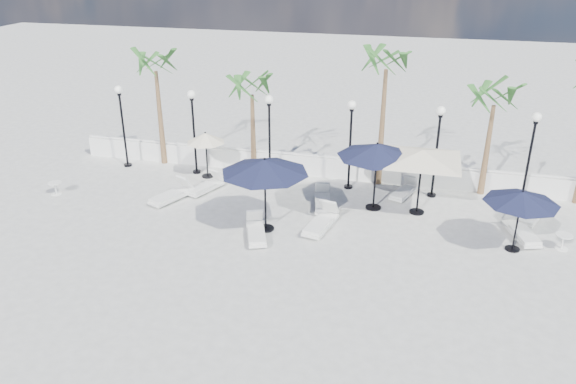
% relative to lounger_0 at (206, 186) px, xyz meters
% --- Properties ---
extents(ground, '(100.00, 100.00, 0.00)m').
position_rel_lounger_0_xyz_m(ground, '(5.81, -4.65, -0.23)').
color(ground, '#989893').
rests_on(ground, ground).
extents(balustrade, '(26.00, 0.30, 1.01)m').
position_rel_lounger_0_xyz_m(balustrade, '(5.81, 2.85, 0.24)').
color(balustrade, silver).
rests_on(balustrade, ground).
extents(lamppost_0, '(0.36, 0.36, 3.84)m').
position_rel_lounger_0_xyz_m(lamppost_0, '(-4.69, 1.85, 2.26)').
color(lamppost_0, black).
rests_on(lamppost_0, ground).
extents(lamppost_1, '(0.36, 0.36, 3.84)m').
position_rel_lounger_0_xyz_m(lamppost_1, '(-1.19, 1.85, 2.26)').
color(lamppost_1, black).
rests_on(lamppost_1, ground).
extents(lamppost_2, '(0.36, 0.36, 3.84)m').
position_rel_lounger_0_xyz_m(lamppost_2, '(2.31, 1.85, 2.26)').
color(lamppost_2, black).
rests_on(lamppost_2, ground).
extents(lamppost_3, '(0.36, 0.36, 3.84)m').
position_rel_lounger_0_xyz_m(lamppost_3, '(5.81, 1.85, 2.26)').
color(lamppost_3, black).
rests_on(lamppost_3, ground).
extents(lamppost_4, '(0.36, 0.36, 3.84)m').
position_rel_lounger_0_xyz_m(lamppost_4, '(9.31, 1.85, 2.26)').
color(lamppost_4, black).
rests_on(lamppost_4, ground).
extents(lamppost_5, '(0.36, 0.36, 3.84)m').
position_rel_lounger_0_xyz_m(lamppost_5, '(12.81, 1.85, 2.26)').
color(lamppost_5, black).
rests_on(lamppost_5, ground).
extents(palm_0, '(2.60, 2.60, 5.50)m').
position_rel_lounger_0_xyz_m(palm_0, '(-3.19, 2.65, 4.30)').
color(palm_0, brown).
rests_on(palm_0, ground).
extents(palm_1, '(2.60, 2.60, 4.70)m').
position_rel_lounger_0_xyz_m(palm_1, '(1.31, 2.65, 3.52)').
color(palm_1, brown).
rests_on(palm_1, ground).
extents(palm_2, '(2.60, 2.60, 6.10)m').
position_rel_lounger_0_xyz_m(palm_2, '(7.01, 2.65, 4.88)').
color(palm_2, brown).
rests_on(palm_2, ground).
extents(palm_3, '(2.60, 2.60, 4.90)m').
position_rel_lounger_0_xyz_m(palm_3, '(11.31, 2.65, 3.72)').
color(palm_3, brown).
rests_on(palm_3, ground).
extents(lounger_0, '(1.21, 1.94, 0.69)m').
position_rel_lounger_0_xyz_m(lounger_0, '(0.00, 0.00, 0.00)').
color(lounger_0, white).
rests_on(lounger_0, ground).
extents(lounger_1, '(1.26, 2.02, 0.72)m').
position_rel_lounger_0_xyz_m(lounger_1, '(3.28, -3.39, 0.01)').
color(lounger_1, white).
rests_on(lounger_1, ground).
extents(lounger_2, '(1.35, 2.09, 0.75)m').
position_rel_lounger_0_xyz_m(lounger_2, '(-1.01, -1.21, 0.02)').
color(lounger_2, white).
rests_on(lounger_2, ground).
extents(lounger_3, '(1.01, 2.01, 0.72)m').
position_rel_lounger_0_xyz_m(lounger_3, '(5.10, -0.29, 0.01)').
color(lounger_3, white).
rests_on(lounger_3, ground).
extents(lounger_4, '(1.07, 2.17, 0.78)m').
position_rel_lounger_0_xyz_m(lounger_4, '(5.40, -2.15, 0.03)').
color(lounger_4, white).
rests_on(lounger_4, ground).
extents(lounger_5, '(1.24, 2.13, 0.76)m').
position_rel_lounger_0_xyz_m(lounger_5, '(12.46, -1.05, 0.02)').
color(lounger_5, white).
rests_on(lounger_5, ground).
extents(lounger_6, '(1.11, 1.85, 0.66)m').
position_rel_lounger_0_xyz_m(lounger_6, '(8.17, 1.57, -0.01)').
color(lounger_6, white).
rests_on(lounger_6, ground).
extents(lounger_7, '(1.21, 1.84, 0.66)m').
position_rel_lounger_0_xyz_m(lounger_7, '(13.01, 0.46, -0.01)').
color(lounger_7, white).
rests_on(lounger_7, ground).
extents(side_table_0, '(0.55, 0.55, 0.53)m').
position_rel_lounger_0_xyz_m(side_table_0, '(-5.98, -1.84, 0.09)').
color(side_table_0, white).
rests_on(side_table_0, ground).
extents(side_table_1, '(0.55, 0.55, 0.53)m').
position_rel_lounger_0_xyz_m(side_table_1, '(2.83, 1.55, 0.09)').
color(side_table_1, white).
rests_on(side_table_1, ground).
extents(side_table_2, '(0.57, 0.57, 0.55)m').
position_rel_lounger_0_xyz_m(side_table_2, '(13.75, -1.58, 0.10)').
color(side_table_2, white).
rests_on(side_table_2, ground).
extents(parasol_navy_left, '(3.18, 3.18, 2.81)m').
position_rel_lounger_0_xyz_m(parasol_navy_left, '(3.44, -2.69, 2.24)').
color(parasol_navy_left, black).
rests_on(parasol_navy_left, ground).
extents(parasol_navy_mid, '(3.09, 3.09, 2.77)m').
position_rel_lounger_0_xyz_m(parasol_navy_mid, '(7.08, 0.08, 2.20)').
color(parasol_navy_mid, black).
rests_on(parasol_navy_mid, ground).
extents(parasol_navy_right, '(2.50, 2.50, 2.24)m').
position_rel_lounger_0_xyz_m(parasol_navy_right, '(12.10, -2.04, 1.73)').
color(parasol_navy_right, black).
rests_on(parasol_navy_right, ground).
extents(parasol_cream_sq_a, '(5.68, 5.68, 2.79)m').
position_rel_lounger_0_xyz_m(parasol_cream_sq_a, '(8.77, 0.10, 2.35)').
color(parasol_cream_sq_a, black).
rests_on(parasol_cream_sq_a, ground).
extents(parasol_cream_small, '(1.72, 1.72, 2.12)m').
position_rel_lounger_0_xyz_m(parasol_cream_small, '(-0.54, 1.55, 1.58)').
color(parasol_cream_small, black).
rests_on(parasol_cream_small, ground).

